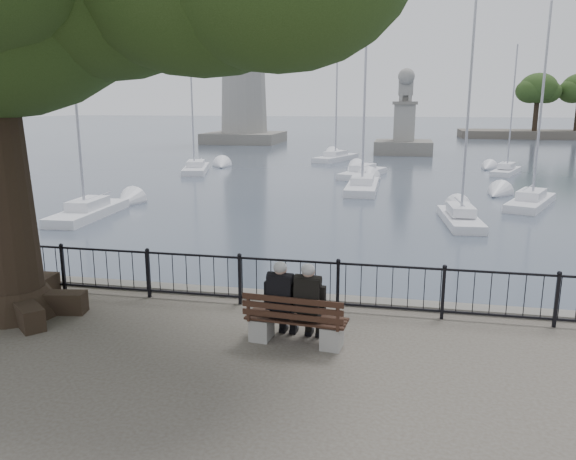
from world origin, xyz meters
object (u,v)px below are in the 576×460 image
(lighthouse, at_px, (243,46))
(lion_monument, at_px, (404,133))
(bench, at_px, (295,326))
(person_left, at_px, (283,303))
(person_right, at_px, (310,306))

(lighthouse, height_order, lion_monument, lighthouse)
(bench, height_order, lion_monument, lion_monument)
(lighthouse, relative_size, lion_monument, 3.40)
(person_left, xyz_separation_m, person_right, (0.48, -0.04, 0.00))
(person_left, distance_m, lighthouse, 64.54)
(person_left, xyz_separation_m, lighthouse, (-18.23, 61.07, 10.22))
(person_right, bearing_deg, bench, -160.79)
(bench, height_order, lighthouse, lighthouse)
(bench, height_order, person_right, person_right)
(person_right, xyz_separation_m, lion_monument, (1.29, 49.05, 0.41))
(person_left, height_order, person_right, same)
(bench, relative_size, lion_monument, 0.21)
(lion_monument, bearing_deg, bench, -91.77)
(person_right, height_order, lion_monument, lion_monument)
(bench, xyz_separation_m, person_left, (-0.25, 0.12, 0.35))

